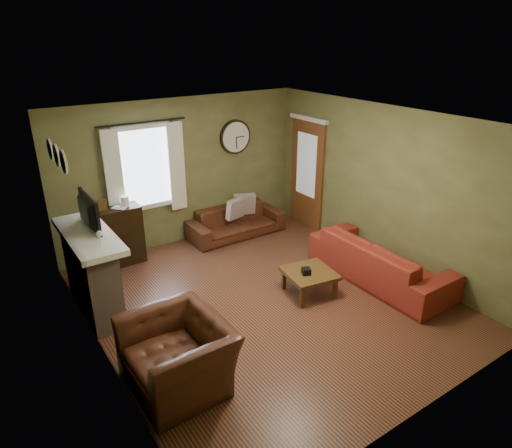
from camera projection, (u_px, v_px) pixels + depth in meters
floor at (266, 301)px, 6.65m from camera, size 4.60×5.20×0.00m
ceiling at (267, 121)px, 5.62m from camera, size 4.60×5.20×0.00m
wall_left at (94, 264)px, 4.95m from camera, size 0.00×5.20×2.60m
wall_right at (383, 188)px, 7.32m from camera, size 0.00×5.20×2.60m
wall_back at (182, 172)px, 8.11m from camera, size 4.60×0.00×2.60m
wall_front at (431, 309)px, 4.15m from camera, size 4.60×0.00×2.60m
fireplace at (92, 275)px, 6.23m from camera, size 0.40×1.40×1.10m
firebox at (108, 287)px, 6.42m from camera, size 0.04×0.60×0.55m
mantel at (88, 235)px, 6.01m from camera, size 0.58×1.60×0.08m
tv at (84, 217)px, 6.05m from camera, size 0.08×0.60×0.35m
tv_screen at (90, 211)px, 6.07m from camera, size 0.02×0.62×0.36m
medallion_left at (64, 162)px, 5.20m from camera, size 0.28×0.28×0.03m
medallion_mid at (57, 155)px, 5.46m from camera, size 0.28×0.28×0.03m
medallion_right at (50, 150)px, 5.73m from camera, size 0.28×0.28×0.03m
window_pane at (144, 168)px, 7.66m from camera, size 1.00×0.02×1.30m
curtain_rod at (142, 122)px, 7.28m from camera, size 0.03×0.03×1.50m
curtain_left at (114, 177)px, 7.32m from camera, size 0.28×0.04×1.55m
curtain_right at (177, 167)px, 7.89m from camera, size 0.28×0.04×1.55m
wall_clock at (236, 137)px, 8.44m from camera, size 0.64×0.06×0.64m
door at (307, 175)px, 8.81m from camera, size 0.05×0.90×2.10m
bookshelf at (117, 237)px, 7.50m from camera, size 0.83×0.35×0.99m
book at (117, 212)px, 7.26m from camera, size 0.27×0.28×0.02m
sofa_brown at (236, 222)px, 8.68m from camera, size 1.84×0.72×0.54m
pillow_left at (236, 209)px, 8.52m from camera, size 0.40×0.20×0.38m
pillow_right at (245, 204)px, 8.75m from camera, size 0.42×0.25×0.40m
sofa_red at (380, 260)px, 7.08m from camera, size 0.91×2.33×0.68m
armchair at (178, 354)px, 4.97m from camera, size 1.05×1.19×0.76m
coffee_table at (309, 282)px, 6.76m from camera, size 0.79×0.79×0.37m
tissue_box at (306, 272)px, 6.61m from camera, size 0.16×0.16×0.09m
wine_glass_a at (100, 239)px, 5.55m from camera, size 0.07×0.07×0.21m
wine_glass_b at (99, 239)px, 5.59m from camera, size 0.07×0.07×0.19m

